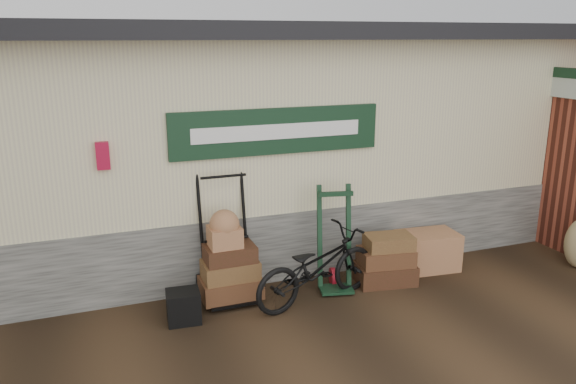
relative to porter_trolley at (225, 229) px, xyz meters
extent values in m
plane|color=black|center=(1.01, -0.82, -0.85)|extent=(80.00, 80.00, 0.00)
cube|color=#4C4C47|center=(1.01, 1.93, -0.40)|extent=(14.00, 3.54, 0.90)
cube|color=beige|center=(1.01, 1.93, 1.10)|extent=(14.00, 3.50, 2.10)
cube|color=black|center=(1.01, 1.78, 2.25)|extent=(14.40, 4.10, 0.20)
cube|color=black|center=(0.71, 0.15, 1.10)|extent=(2.60, 0.06, 0.55)
cube|color=white|center=(0.71, 0.11, 1.10)|extent=(2.10, 0.01, 0.18)
cube|color=#A10B2A|center=(-1.29, 0.15, 0.95)|extent=(0.14, 0.10, 0.30)
cube|color=maroon|center=(5.71, 0.38, 0.45)|extent=(1.60, 4.50, 2.60)
cube|color=#925C3A|center=(2.74, -0.14, -0.60)|extent=(0.82, 0.58, 0.51)
cube|color=black|center=(-0.61, -0.46, -0.67)|extent=(0.38, 0.33, 0.36)
imported|color=black|center=(0.95, -0.53, -0.36)|extent=(0.98, 1.78, 0.98)
camera|label=1|loc=(-1.49, -6.10, 2.19)|focal=35.00mm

